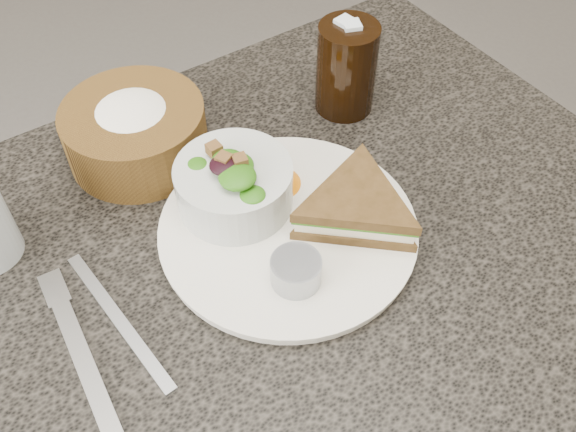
% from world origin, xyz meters
% --- Properties ---
extents(dining_table, '(1.00, 0.70, 0.75)m').
position_xyz_m(dining_table, '(0.00, 0.00, 0.38)').
color(dining_table, black).
rests_on(dining_table, floor).
extents(dinner_plate, '(0.29, 0.29, 0.01)m').
position_xyz_m(dinner_plate, '(0.06, 0.01, 0.76)').
color(dinner_plate, silver).
rests_on(dinner_plate, dining_table).
extents(sandwich, '(0.23, 0.23, 0.04)m').
position_xyz_m(sandwich, '(0.13, -0.02, 0.78)').
color(sandwich, '#51381C').
rests_on(sandwich, dinner_plate).
extents(salad_bowl, '(0.17, 0.17, 0.08)m').
position_xyz_m(salad_bowl, '(0.03, 0.08, 0.80)').
color(salad_bowl, '#BAC1BD').
rests_on(salad_bowl, dinner_plate).
extents(dressing_ramekin, '(0.06, 0.06, 0.03)m').
position_xyz_m(dressing_ramekin, '(0.03, -0.05, 0.78)').
color(dressing_ramekin, '#92979E').
rests_on(dressing_ramekin, dinner_plate).
extents(orange_wedge, '(0.08, 0.08, 0.03)m').
position_xyz_m(orange_wedge, '(0.09, 0.08, 0.78)').
color(orange_wedge, orange).
rests_on(orange_wedge, dinner_plate).
extents(fork, '(0.03, 0.19, 0.01)m').
position_xyz_m(fork, '(-0.20, -0.01, 0.75)').
color(fork, '#979797').
rests_on(fork, dining_table).
extents(knife, '(0.03, 0.20, 0.00)m').
position_xyz_m(knife, '(-0.15, 0.01, 0.75)').
color(knife, '#AEB2B8').
rests_on(knife, dining_table).
extents(bread_basket, '(0.19, 0.19, 0.10)m').
position_xyz_m(bread_basket, '(-0.02, 0.23, 0.80)').
color(bread_basket, brown).
rests_on(bread_basket, dining_table).
extents(cola_glass, '(0.10, 0.10, 0.13)m').
position_xyz_m(cola_glass, '(0.25, 0.16, 0.82)').
color(cola_glass, black).
rests_on(cola_glass, dining_table).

